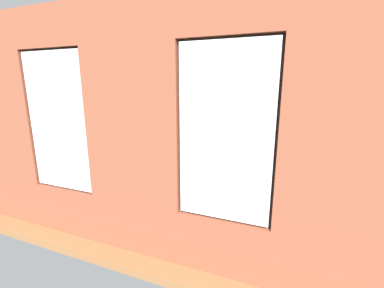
# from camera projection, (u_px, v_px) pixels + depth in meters

# --- Properties ---
(ground_plane) EXTENTS (6.88, 6.03, 0.10)m
(ground_plane) POSITION_uv_depth(u_px,v_px,m) (202.00, 185.00, 5.98)
(ground_plane) COLOR #99663D
(brick_wall_with_windows) EXTENTS (6.28, 0.30, 3.23)m
(brick_wall_with_windows) POSITION_uv_depth(u_px,v_px,m) (132.00, 138.00, 3.22)
(brick_wall_with_windows) COLOR #9E5138
(brick_wall_with_windows) RESTS_ON ground_plane
(white_wall_right) EXTENTS (0.10, 5.03, 3.23)m
(white_wall_right) POSITION_uv_depth(u_px,v_px,m) (86.00, 109.00, 6.53)
(white_wall_right) COLOR silver
(white_wall_right) RESTS_ON ground_plane
(couch_by_window) EXTENTS (2.03, 0.87, 0.80)m
(couch_by_window) POSITION_uv_depth(u_px,v_px,m) (155.00, 206.00, 4.13)
(couch_by_window) COLOR black
(couch_by_window) RESTS_ON ground_plane
(couch_left) EXTENTS (0.95, 2.06, 0.80)m
(couch_left) POSITION_uv_depth(u_px,v_px,m) (319.00, 182.00, 5.15)
(couch_left) COLOR black
(couch_left) RESTS_ON ground_plane
(coffee_table) EXTENTS (1.60, 0.79, 0.43)m
(coffee_table) POSITION_uv_depth(u_px,v_px,m) (188.00, 168.00, 5.83)
(coffee_table) COLOR tan
(coffee_table) RESTS_ON ground_plane
(cup_ceramic) EXTENTS (0.09, 0.09, 0.11)m
(cup_ceramic) POSITION_uv_depth(u_px,v_px,m) (191.00, 166.00, 5.65)
(cup_ceramic) COLOR #33567F
(cup_ceramic) RESTS_ON coffee_table
(candle_jar) EXTENTS (0.08, 0.08, 0.13)m
(candle_jar) POSITION_uv_depth(u_px,v_px,m) (188.00, 164.00, 5.80)
(candle_jar) COLOR #B7333D
(candle_jar) RESTS_ON coffee_table
(table_plant_small) EXTENTS (0.16, 0.16, 0.26)m
(table_plant_small) POSITION_uv_depth(u_px,v_px,m) (167.00, 159.00, 5.85)
(table_plant_small) COLOR brown
(table_plant_small) RESTS_ON coffee_table
(remote_gray) EXTENTS (0.12, 0.18, 0.02)m
(remote_gray) POSITION_uv_depth(u_px,v_px,m) (208.00, 166.00, 5.78)
(remote_gray) COLOR #59595B
(remote_gray) RESTS_ON coffee_table
(media_console) EXTENTS (1.17, 0.42, 0.45)m
(media_console) POSITION_uv_depth(u_px,v_px,m) (113.00, 157.00, 7.23)
(media_console) COLOR black
(media_console) RESTS_ON ground_plane
(tv_flatscreen) EXTENTS (0.96, 0.20, 0.65)m
(tv_flatscreen) POSITION_uv_depth(u_px,v_px,m) (111.00, 138.00, 7.11)
(tv_flatscreen) COLOR black
(tv_flatscreen) RESTS_ON media_console
(papasan_chair) EXTENTS (1.17, 1.17, 0.72)m
(papasan_chair) POSITION_uv_depth(u_px,v_px,m) (200.00, 143.00, 7.95)
(papasan_chair) COLOR olive
(papasan_chair) RESTS_ON ground_plane
(potted_plant_between_couches) EXTENTS (1.00, 0.97, 1.40)m
(potted_plant_between_couches) POSITION_uv_depth(u_px,v_px,m) (248.00, 197.00, 3.56)
(potted_plant_between_couches) COLOR gray
(potted_plant_between_couches) RESTS_ON ground_plane
(potted_plant_corner_far_left) EXTENTS (0.54, 0.54, 0.77)m
(potted_plant_corner_far_left) POSITION_uv_depth(u_px,v_px,m) (348.00, 236.00, 3.03)
(potted_plant_corner_far_left) COLOR #47423D
(potted_plant_corner_far_left) RESTS_ON ground_plane
(potted_plant_beside_window_right) EXTENTS (0.81, 0.82, 1.12)m
(potted_plant_beside_window_right) POSITION_uv_depth(u_px,v_px,m) (41.00, 172.00, 4.85)
(potted_plant_beside_window_right) COLOR brown
(potted_plant_beside_window_right) RESTS_ON ground_plane
(potted_plant_by_left_couch) EXTENTS (0.32, 0.32, 0.54)m
(potted_plant_by_left_couch) POSITION_uv_depth(u_px,v_px,m) (297.00, 160.00, 6.62)
(potted_plant_by_left_couch) COLOR gray
(potted_plant_by_left_couch) RESTS_ON ground_plane
(potted_plant_mid_room_small) EXTENTS (0.40, 0.40, 0.72)m
(potted_plant_mid_room_small) POSITION_uv_depth(u_px,v_px,m) (232.00, 159.00, 6.13)
(potted_plant_mid_room_small) COLOR #47423D
(potted_plant_mid_room_small) RESTS_ON ground_plane
(potted_plant_corner_near_left) EXTENTS (0.84, 0.88, 1.26)m
(potted_plant_corner_near_left) POSITION_uv_depth(u_px,v_px,m) (321.00, 146.00, 6.70)
(potted_plant_corner_near_left) COLOR brown
(potted_plant_corner_near_left) RESTS_ON ground_plane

